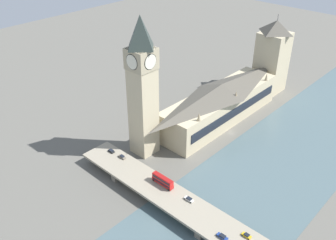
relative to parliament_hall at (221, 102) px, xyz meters
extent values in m
plane|color=#605E56|center=(-14.49, 8.00, -12.47)|extent=(600.00, 600.00, 0.00)
cube|color=#4C6066|center=(-50.98, 8.00, -12.32)|extent=(60.97, 360.00, 0.30)
cube|color=#C1B28E|center=(0.06, 0.00, -2.94)|extent=(23.10, 92.11, 19.06)
cube|color=black|center=(-11.64, 0.00, -1.99)|extent=(0.40, 84.74, 5.72)
pyramid|color=#514C42|center=(0.06, 0.00, 9.62)|extent=(22.64, 90.27, 6.05)
cone|color=tan|center=(-10.49, -35.00, 9.09)|extent=(2.20, 2.20, 5.00)
cone|color=tan|center=(-10.49, 0.00, 9.09)|extent=(2.20, 2.20, 5.00)
cone|color=tan|center=(-10.49, 35.00, 9.09)|extent=(2.20, 2.20, 5.00)
cube|color=#C1B28E|center=(10.43, 55.95, 17.66)|extent=(11.79, 11.79, 60.27)
cube|color=tan|center=(10.43, 55.95, 42.49)|extent=(12.50, 12.50, 10.61)
cylinder|color=black|center=(4.36, 55.95, 42.49)|extent=(0.50, 7.89, 7.89)
cylinder|color=silver|center=(4.24, 55.95, 42.49)|extent=(0.62, 7.31, 7.31)
cylinder|color=black|center=(16.50, 55.95, 42.49)|extent=(0.50, 7.89, 7.89)
cylinder|color=silver|center=(16.62, 55.95, 42.49)|extent=(0.62, 7.31, 7.31)
cylinder|color=black|center=(10.43, 49.88, 42.49)|extent=(7.89, 0.50, 7.89)
cylinder|color=silver|center=(10.43, 49.76, 42.49)|extent=(7.31, 0.62, 7.31)
cylinder|color=black|center=(10.43, 62.02, 42.49)|extent=(7.89, 0.50, 7.89)
cylinder|color=silver|center=(10.43, 62.14, 42.49)|extent=(7.31, 0.62, 7.31)
pyramid|color=#2D3833|center=(10.43, 55.95, 55.86)|extent=(12.02, 12.02, 16.12)
cube|color=#C1B28E|center=(0.06, -59.45, 9.02)|extent=(18.79, 18.79, 42.99)
pyramid|color=#514C42|center=(0.06, -59.45, 34.74)|extent=(18.79, 18.79, 8.46)
cylinder|color=#333338|center=(0.06, -59.45, 40.97)|extent=(0.30, 0.30, 4.00)
cube|color=gray|center=(-50.98, 78.11, -10.13)|extent=(3.00, 14.05, 4.67)
cube|color=gray|center=(2.90, 78.11, -10.13)|extent=(3.00, 14.05, 4.67)
cube|color=gray|center=(-50.98, 78.11, -7.20)|extent=(153.93, 16.53, 1.20)
cube|color=red|center=(-21.63, 74.92, -5.20)|extent=(11.85, 2.49, 1.89)
cube|color=black|center=(-21.63, 74.92, -4.82)|extent=(10.67, 2.55, 0.83)
cube|color=red|center=(-21.63, 74.92, -3.14)|extent=(11.62, 2.49, 2.22)
cube|color=black|center=(-21.63, 74.92, -3.03)|extent=(10.67, 2.55, 1.07)
cube|color=#A01515|center=(-21.63, 74.92, -1.95)|extent=(11.50, 2.36, 0.16)
cylinder|color=black|center=(-16.62, 73.79, -6.03)|extent=(1.14, 0.28, 1.14)
cylinder|color=black|center=(-16.62, 76.05, -6.03)|extent=(1.14, 0.28, 1.14)
cylinder|color=black|center=(-26.53, 73.79, -6.03)|extent=(1.14, 0.28, 1.14)
cylinder|color=black|center=(-26.53, 76.05, -6.03)|extent=(1.14, 0.28, 1.14)
cube|color=black|center=(16.54, 74.58, -6.07)|extent=(3.81, 1.88, 0.58)
cube|color=black|center=(16.42, 74.58, -5.54)|extent=(1.98, 1.69, 0.49)
cylinder|color=black|center=(17.97, 73.73, -6.26)|extent=(0.68, 0.22, 0.68)
cylinder|color=black|center=(17.97, 75.43, -6.26)|extent=(0.68, 0.22, 0.68)
cylinder|color=black|center=(15.11, 73.73, -6.26)|extent=(0.68, 0.22, 0.68)
cylinder|color=black|center=(15.11, 75.43, -6.26)|extent=(0.68, 0.22, 0.68)
cube|color=silver|center=(-37.46, 74.58, -6.03)|extent=(4.69, 1.77, 0.64)
cube|color=black|center=(-37.60, 74.58, -5.44)|extent=(2.44, 1.59, 0.56)
cylinder|color=black|center=(-35.58, 73.78, -6.26)|extent=(0.68, 0.22, 0.68)
cylinder|color=black|center=(-35.58, 75.37, -6.26)|extent=(0.68, 0.22, 0.68)
cylinder|color=black|center=(-39.33, 73.78, -6.26)|extent=(0.68, 0.22, 0.68)
cylinder|color=black|center=(-39.33, 75.37, -6.26)|extent=(0.68, 0.22, 0.68)
cube|color=navy|center=(-61.03, 81.87, -6.02)|extent=(4.76, 1.75, 0.68)
cube|color=black|center=(-61.17, 81.87, -5.40)|extent=(2.47, 1.57, 0.57)
cylinder|color=black|center=(-59.11, 81.08, -6.27)|extent=(0.66, 0.22, 0.66)
cylinder|color=black|center=(-59.11, 82.65, -6.27)|extent=(0.66, 0.22, 0.66)
cylinder|color=black|center=(-62.94, 81.08, -6.27)|extent=(0.66, 0.22, 0.66)
cube|color=gold|center=(-67.73, 74.76, -6.07)|extent=(3.92, 1.74, 0.58)
cube|color=black|center=(-67.85, 74.76, -5.52)|extent=(2.04, 1.56, 0.53)
cylinder|color=black|center=(-66.23, 73.98, -6.27)|extent=(0.65, 0.22, 0.65)
cylinder|color=black|center=(-66.23, 75.53, -6.27)|extent=(0.65, 0.22, 0.65)
cylinder|color=black|center=(-69.23, 73.98, -6.27)|extent=(0.65, 0.22, 0.65)
cylinder|color=black|center=(-69.23, 75.53, -6.27)|extent=(0.65, 0.22, 0.65)
cube|color=slate|center=(8.51, 74.08, -6.06)|extent=(4.44, 1.74, 0.59)
cube|color=black|center=(8.38, 74.08, -5.48)|extent=(2.31, 1.57, 0.58)
cylinder|color=black|center=(10.26, 73.30, -6.26)|extent=(0.67, 0.22, 0.67)
cylinder|color=black|center=(10.26, 74.86, -6.26)|extent=(0.67, 0.22, 0.67)
cylinder|color=black|center=(6.76, 73.30, -6.26)|extent=(0.67, 0.22, 0.67)
cylinder|color=black|center=(6.76, 74.86, -6.26)|extent=(0.67, 0.22, 0.67)
camera|label=1|loc=(-115.80, 172.32, 110.41)|focal=40.00mm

